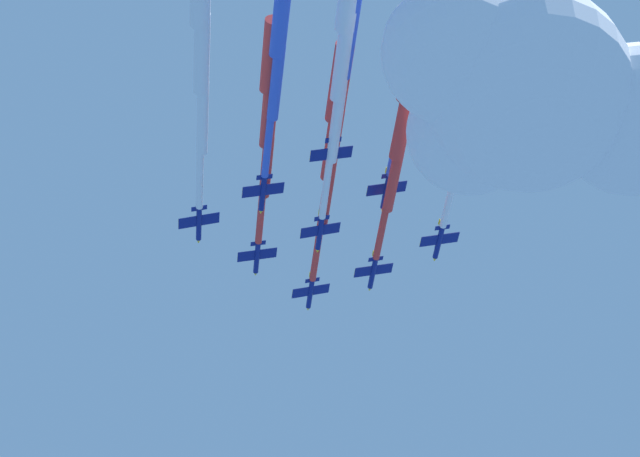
% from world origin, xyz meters
% --- Properties ---
extents(jet_lead, '(32.43, 62.88, 4.44)m').
position_xyz_m(jet_lead, '(8.86, 19.17, 146.93)').
color(jet_lead, navy).
extents(jet_port_inner, '(30.23, 57.18, 4.37)m').
position_xyz_m(jet_port_inner, '(22.58, 19.15, 146.66)').
color(jet_port_inner, navy).
extents(jet_starboard_inner, '(31.12, 59.73, 4.37)m').
position_xyz_m(jet_starboard_inner, '(1.08, 31.10, 144.69)').
color(jet_starboard_inner, navy).
extents(jet_port_mid, '(33.56, 63.53, 4.47)m').
position_xyz_m(jet_port_mid, '(17.84, 37.25, 144.92)').
color(jet_port_mid, navy).
extents(jet_starboard_mid, '(32.84, 61.33, 4.50)m').
position_xyz_m(jet_starboard_mid, '(39.45, 25.52, 144.95)').
color(jet_starboard_mid, navy).
extents(jet_port_outer, '(30.42, 57.14, 4.37)m').
position_xyz_m(jet_port_outer, '(-6.29, 43.38, 145.03)').
color(jet_port_outer, navy).
extents(jet_starboard_outer, '(31.25, 61.21, 4.43)m').
position_xyz_m(jet_starboard_outer, '(31.46, 39.42, 144.39)').
color(jet_starboard_outer, navy).
extents(jet_trail_port, '(33.08, 64.02, 4.43)m').
position_xyz_m(jet_trail_port, '(10.59, 51.54, 147.99)').
color(jet_trail_port, navy).
extents(cloud_puff, '(56.54, 42.15, 35.45)m').
position_xyz_m(cloud_puff, '(-8.38, 53.50, 133.88)').
color(cloud_puff, white).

